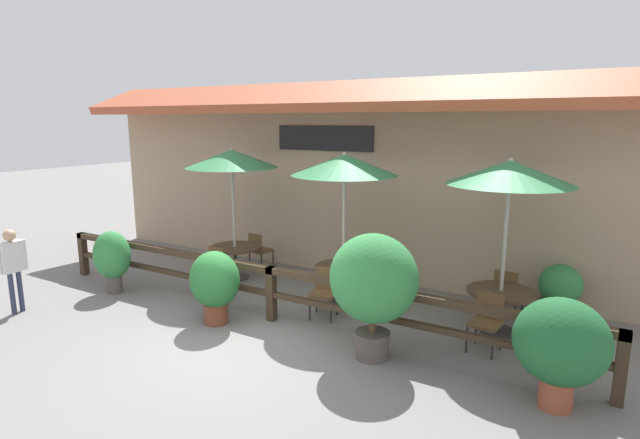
{
  "coord_description": "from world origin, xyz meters",
  "views": [
    {
      "loc": [
        4.81,
        -5.49,
        3.38
      ],
      "look_at": [
        0.69,
        1.51,
        1.76
      ],
      "focal_mm": 28.0,
      "sensor_mm": 36.0,
      "label": 1
    }
  ],
  "objects_px": {
    "dining_table_middle": "(343,273)",
    "pedestrian": "(12,260)",
    "potted_plant_tall_tropical": "(373,282)",
    "patio_umbrella_near": "(232,159)",
    "chair_near_streetside": "(212,266)",
    "chair_middle_wallside": "(363,268)",
    "potted_plant_small_flowering": "(112,257)",
    "dining_table_far": "(501,299)",
    "chair_far_streetside": "(487,319)",
    "potted_plant_corner_fern": "(561,344)",
    "chair_far_wallside": "(507,290)",
    "chair_near_wallside": "(259,249)",
    "dining_table_near": "(235,253)",
    "patio_umbrella_far": "(510,173)",
    "potted_plant_entrance_palm": "(215,282)",
    "potted_plant_broad_leaf": "(560,292)",
    "patio_umbrella_middle": "(344,165)",
    "chair_middle_streetside": "(325,290)"
  },
  "relations": [
    {
      "from": "chair_near_wallside",
      "to": "chair_far_streetside",
      "type": "height_order",
      "value": "same"
    },
    {
      "from": "dining_table_middle",
      "to": "chair_far_streetside",
      "type": "xyz_separation_m",
      "value": [
        2.76,
        -0.67,
        -0.09
      ]
    },
    {
      "from": "dining_table_near",
      "to": "chair_near_streetside",
      "type": "bearing_deg",
      "value": -84.35
    },
    {
      "from": "patio_umbrella_near",
      "to": "chair_middle_wallside",
      "type": "bearing_deg",
      "value": 13.23
    },
    {
      "from": "dining_table_far",
      "to": "dining_table_middle",
      "type": "bearing_deg",
      "value": -178.34
    },
    {
      "from": "patio_umbrella_near",
      "to": "potted_plant_tall_tropical",
      "type": "relative_size",
      "value": 1.54
    },
    {
      "from": "patio_umbrella_near",
      "to": "patio_umbrella_middle",
      "type": "height_order",
      "value": "same"
    },
    {
      "from": "dining_table_far",
      "to": "potted_plant_small_flowering",
      "type": "distance_m",
      "value": 7.27
    },
    {
      "from": "patio_umbrella_near",
      "to": "chair_middle_streetside",
      "type": "relative_size",
      "value": 3.3
    },
    {
      "from": "pedestrian",
      "to": "potted_plant_corner_fern",
      "type": "bearing_deg",
      "value": -83.92
    },
    {
      "from": "dining_table_far",
      "to": "patio_umbrella_middle",
      "type": "bearing_deg",
      "value": -178.34
    },
    {
      "from": "pedestrian",
      "to": "dining_table_near",
      "type": "bearing_deg",
      "value": -34.7
    },
    {
      "from": "patio_umbrella_middle",
      "to": "potted_plant_small_flowering",
      "type": "relative_size",
      "value": 2.26
    },
    {
      "from": "patio_umbrella_middle",
      "to": "dining_table_near",
      "type": "bearing_deg",
      "value": 177.43
    },
    {
      "from": "dining_table_middle",
      "to": "dining_table_far",
      "type": "relative_size",
      "value": 1.0
    },
    {
      "from": "chair_far_wallside",
      "to": "patio_umbrella_near",
      "type": "bearing_deg",
      "value": 15.54
    },
    {
      "from": "potted_plant_small_flowering",
      "to": "chair_middle_wallside",
      "type": "bearing_deg",
      "value": 31.3
    },
    {
      "from": "chair_middle_streetside",
      "to": "potted_plant_entrance_palm",
      "type": "relative_size",
      "value": 0.68
    },
    {
      "from": "chair_far_wallside",
      "to": "potted_plant_entrance_palm",
      "type": "xyz_separation_m",
      "value": [
        -4.19,
        -2.78,
        0.24
      ]
    },
    {
      "from": "chair_middle_wallside",
      "to": "pedestrian",
      "type": "height_order",
      "value": "pedestrian"
    },
    {
      "from": "chair_far_streetside",
      "to": "patio_umbrella_near",
      "type": "bearing_deg",
      "value": 178.13
    },
    {
      "from": "chair_middle_wallside",
      "to": "potted_plant_tall_tropical",
      "type": "relative_size",
      "value": 0.47
    },
    {
      "from": "dining_table_near",
      "to": "patio_umbrella_far",
      "type": "xyz_separation_m",
      "value": [
        5.52,
        -0.04,
        2.02
      ]
    },
    {
      "from": "patio_umbrella_near",
      "to": "potted_plant_corner_fern",
      "type": "distance_m",
      "value": 7.06
    },
    {
      "from": "dining_table_middle",
      "to": "potted_plant_tall_tropical",
      "type": "xyz_separation_m",
      "value": [
        1.4,
        -1.76,
        0.58
      ]
    },
    {
      "from": "chair_far_wallside",
      "to": "pedestrian",
      "type": "bearing_deg",
      "value": 37.38
    },
    {
      "from": "dining_table_middle",
      "to": "patio_umbrella_near",
      "type": "bearing_deg",
      "value": 177.43
    },
    {
      "from": "chair_middle_streetside",
      "to": "potted_plant_corner_fern",
      "type": "relative_size",
      "value": 0.63
    },
    {
      "from": "dining_table_near",
      "to": "potted_plant_tall_tropical",
      "type": "height_order",
      "value": "potted_plant_tall_tropical"
    },
    {
      "from": "chair_middle_wallside",
      "to": "potted_plant_entrance_palm",
      "type": "xyz_separation_m",
      "value": [
        -1.44,
        -2.72,
        0.24
      ]
    },
    {
      "from": "potted_plant_entrance_palm",
      "to": "potted_plant_tall_tropical",
      "type": "xyz_separation_m",
      "value": [
        2.81,
        0.19,
        0.43
      ]
    },
    {
      "from": "dining_table_near",
      "to": "dining_table_middle",
      "type": "height_order",
      "value": "same"
    },
    {
      "from": "dining_table_middle",
      "to": "chair_middle_wallside",
      "type": "distance_m",
      "value": 0.77
    },
    {
      "from": "chair_near_streetside",
      "to": "patio_umbrella_far",
      "type": "bearing_deg",
      "value": 10.55
    },
    {
      "from": "patio_umbrella_near",
      "to": "patio_umbrella_far",
      "type": "relative_size",
      "value": 1.0
    },
    {
      "from": "dining_table_near",
      "to": "chair_far_streetside",
      "type": "relative_size",
      "value": 1.25
    },
    {
      "from": "chair_near_streetside",
      "to": "patio_umbrella_far",
      "type": "xyz_separation_m",
      "value": [
        5.44,
        0.76,
        2.11
      ]
    },
    {
      "from": "patio_umbrella_middle",
      "to": "pedestrian",
      "type": "bearing_deg",
      "value": -144.6
    },
    {
      "from": "dining_table_middle",
      "to": "pedestrian",
      "type": "bearing_deg",
      "value": -144.6
    },
    {
      "from": "chair_near_streetside",
      "to": "potted_plant_tall_tropical",
      "type": "relative_size",
      "value": 0.47
    },
    {
      "from": "patio_umbrella_middle",
      "to": "potted_plant_entrance_palm",
      "type": "xyz_separation_m",
      "value": [
        -1.41,
        -1.95,
        -1.88
      ]
    },
    {
      "from": "patio_umbrella_far",
      "to": "potted_plant_tall_tropical",
      "type": "bearing_deg",
      "value": -127.3
    },
    {
      "from": "chair_near_streetside",
      "to": "chair_far_wallside",
      "type": "distance_m",
      "value": 5.62
    },
    {
      "from": "patio_umbrella_near",
      "to": "chair_far_wallside",
      "type": "height_order",
      "value": "patio_umbrella_near"
    },
    {
      "from": "potted_plant_corner_fern",
      "to": "chair_far_wallside",
      "type": "bearing_deg",
      "value": 111.55
    },
    {
      "from": "dining_table_far",
      "to": "chair_far_streetside",
      "type": "relative_size",
      "value": 1.25
    },
    {
      "from": "potted_plant_small_flowering",
      "to": "potted_plant_broad_leaf",
      "type": "relative_size",
      "value": 1.26
    },
    {
      "from": "chair_middle_wallside",
      "to": "potted_plant_small_flowering",
      "type": "relative_size",
      "value": 0.68
    },
    {
      "from": "dining_table_middle",
      "to": "chair_far_wallside",
      "type": "bearing_deg",
      "value": 16.71
    },
    {
      "from": "patio_umbrella_far",
      "to": "dining_table_far",
      "type": "bearing_deg",
      "value": 180.0
    }
  ]
}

